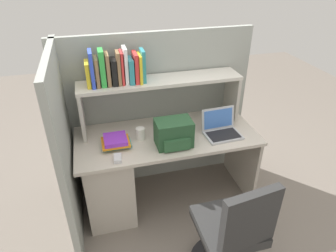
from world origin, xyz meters
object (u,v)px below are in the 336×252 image
Objects in this scene: laptop at (221,129)px; backpack at (174,133)px; paper_cup at (140,133)px; office_chair at (232,237)px; computer_mouse at (118,158)px.

laptop is 1.08× the size of backpack.
laptop is at bearing -9.02° from paper_cup.
paper_cup is 0.11× the size of office_chair.
backpack reaches higher than laptop.
paper_cup is 1.10m from office_chair.
office_chair is (-0.23, -0.81, -0.39)m from laptop.
laptop is at bearing 7.12° from backpack.
laptop is at bearing -113.79° from office_chair.
backpack reaches higher than office_chair.
office_chair is at bearing -37.25° from computer_mouse.
computer_mouse is at bearing -50.90° from office_chair.
office_chair is at bearing -62.87° from paper_cup.
paper_cup is (-0.70, 0.11, 0.00)m from laptop.
laptop is at bearing 15.13° from computer_mouse.
paper_cup reaches higher than computer_mouse.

